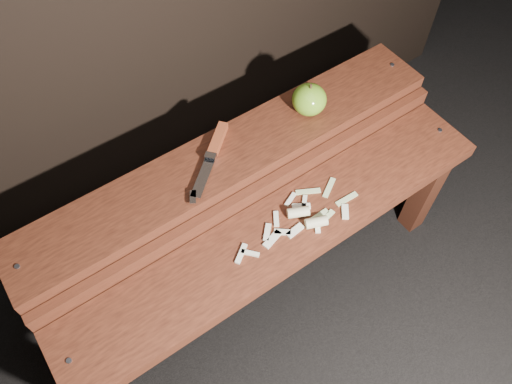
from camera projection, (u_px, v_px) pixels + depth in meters
ground at (267, 283)px, 1.60m from camera, size 60.00×60.00×0.00m
bench_front_tier at (283, 245)px, 1.28m from camera, size 1.20×0.20×0.42m
bench_rear_tier at (233, 173)px, 1.34m from camera, size 1.20×0.21×0.50m
apple at (309, 100)px, 1.31m from camera, size 0.09×0.09×0.10m
knife at (214, 149)px, 1.26m from camera, size 0.21×0.18×0.02m
apple_scraps at (303, 218)px, 1.24m from camera, size 0.37×0.15×0.03m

